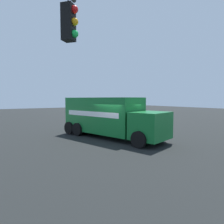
{
  "coord_description": "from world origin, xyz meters",
  "views": [
    {
      "loc": [
        -11.08,
        7.55,
        2.89
      ],
      "look_at": [
        0.67,
        0.04,
        1.92
      ],
      "focal_mm": 31.2,
      "sensor_mm": 36.0,
      "label": 1
    }
  ],
  "objects": [
    {
      "name": "ground_plane",
      "position": [
        0.0,
        0.0,
        0.0
      ],
      "size": [
        100.0,
        100.0,
        0.0
      ],
      "primitive_type": "plane",
      "color": "black"
    },
    {
      "name": "delivery_truck",
      "position": [
        1.21,
        -0.04,
        1.54
      ],
      "size": [
        8.63,
        4.76,
        2.96
      ],
      "color": "#146B2D",
      "rests_on": "ground"
    }
  ]
}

